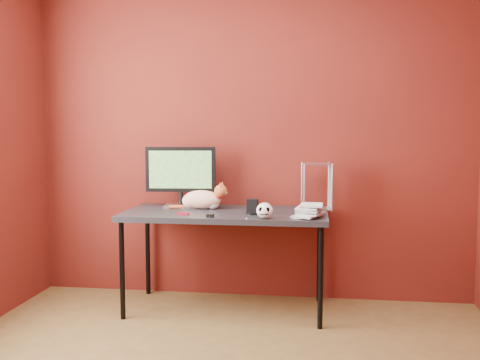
# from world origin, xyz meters

# --- Properties ---
(room) EXTENTS (3.52, 3.52, 2.61)m
(room) POSITION_xyz_m (0.00, 0.00, 1.45)
(room) COLOR brown
(room) RESTS_ON ground
(desk) EXTENTS (1.50, 0.70, 0.75)m
(desk) POSITION_xyz_m (-0.15, 1.37, 0.70)
(desk) COLOR black
(desk) RESTS_ON ground
(monitor) EXTENTS (0.54, 0.20, 0.47)m
(monitor) POSITION_xyz_m (-0.53, 1.54, 1.01)
(monitor) COLOR silver
(monitor) RESTS_ON desk
(cat) EXTENTS (0.45, 0.20, 0.21)m
(cat) POSITION_xyz_m (-0.35, 1.47, 0.82)
(cat) COLOR orange
(cat) RESTS_ON desk
(skull_mug) EXTENTS (0.11, 0.11, 0.11)m
(skull_mug) POSITION_xyz_m (0.17, 1.08, 0.81)
(skull_mug) COLOR white
(skull_mug) RESTS_ON desk
(speaker) EXTENTS (0.10, 0.10, 0.11)m
(speaker) POSITION_xyz_m (0.06, 1.26, 0.80)
(speaker) COLOR black
(speaker) RESTS_ON desk
(book_stack) EXTENTS (0.23, 0.25, 1.04)m
(book_stack) POSITION_xyz_m (0.39, 1.21, 1.27)
(book_stack) COLOR beige
(book_stack) RESTS_ON desk
(wire_rack) EXTENTS (0.23, 0.19, 0.36)m
(wire_rack) POSITION_xyz_m (0.52, 1.55, 0.93)
(wire_rack) COLOR silver
(wire_rack) RESTS_ON desk
(pocket_knife) EXTENTS (0.09, 0.03, 0.02)m
(pocket_knife) POSITION_xyz_m (-0.43, 1.17, 0.76)
(pocket_knife) COLOR maroon
(pocket_knife) RESTS_ON desk
(black_gadget) EXTENTS (0.05, 0.04, 0.02)m
(black_gadget) POSITION_xyz_m (-0.21, 1.08, 0.76)
(black_gadget) COLOR black
(black_gadget) RESTS_ON desk
(washer) EXTENTS (0.04, 0.04, 0.00)m
(washer) POSITION_xyz_m (0.05, 1.08, 0.75)
(washer) COLOR silver
(washer) RESTS_ON desk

